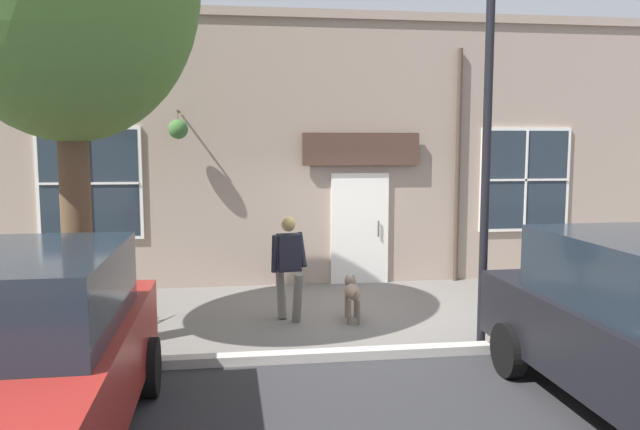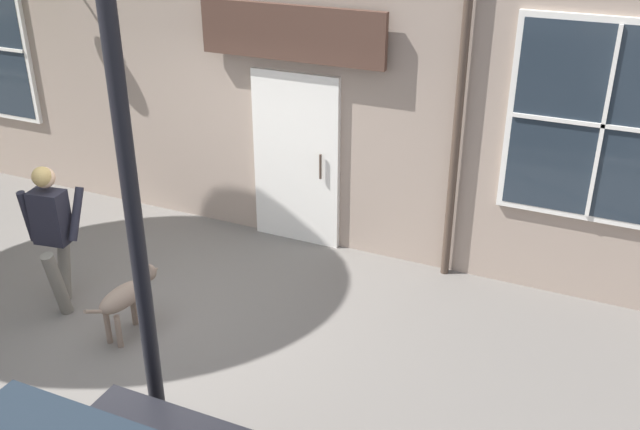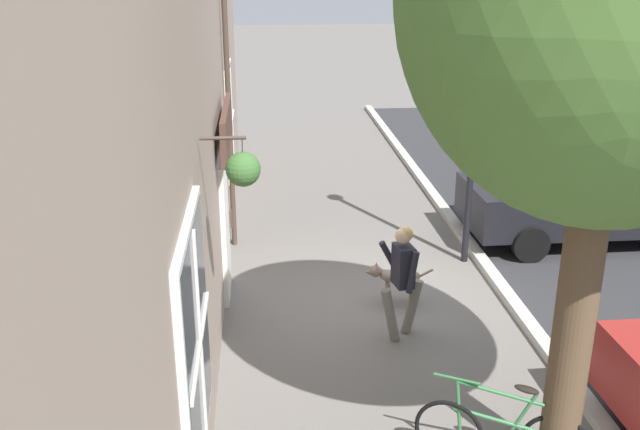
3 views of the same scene
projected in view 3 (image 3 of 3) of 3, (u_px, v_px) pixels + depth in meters
ground_plane at (374, 301)px, 10.59m from camera, size 90.00×90.00×0.00m
storefront_facade at (206, 138)px, 9.53m from camera, size 0.95×18.00×5.07m
pedestrian_walking at (403, 273)px, 9.30m from camera, size 0.64×0.55×1.58m
dog_on_leash at (396, 277)px, 10.36m from camera, size 1.00×0.28×0.64m
street_tree_by_curb at (622, 7)px, 5.54m from camera, size 3.56×3.20×6.57m
parked_car_mid_block at (585, 193)px, 12.59m from camera, size 4.32×1.98×1.75m
street_lamp at (479, 62)px, 10.85m from camera, size 0.32×0.32×5.08m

